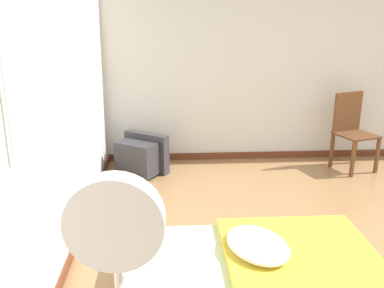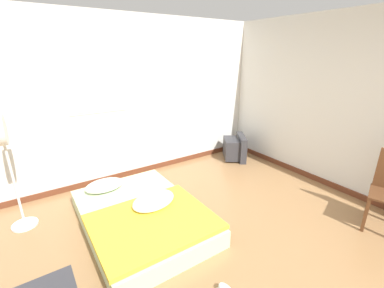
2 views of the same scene
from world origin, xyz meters
name	(u,v)px [view 2 (image 2 of 2)]	position (x,y,z in m)	size (l,w,h in m)	color
wall_back	(127,101)	(-0.01, 2.90, 1.29)	(7.30, 0.08, 2.60)	silver
mattress_bed	(141,215)	(-0.45, 1.47, 0.14)	(1.31, 1.88, 0.36)	beige
crt_tv	(235,148)	(1.97, 2.40, 0.23)	(0.63, 0.67, 0.49)	#333338
standing_fan	(6,150)	(-1.67, 2.25, 1.00)	(0.29, 0.34, 1.40)	silver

